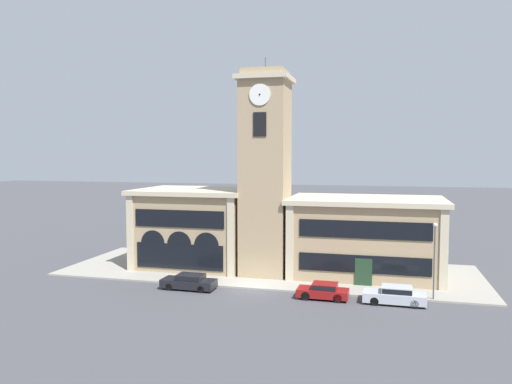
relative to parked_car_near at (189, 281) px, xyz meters
name	(u,v)px	position (x,y,z in m)	size (l,w,h in m)	color
ground_plane	(251,289)	(5.23, 1.27, -0.71)	(300.00, 300.00, 0.00)	#424247
sidewalk_kerb	(269,270)	(5.23, 8.38, -0.63)	(41.12, 14.23, 0.15)	gray
clock_tower	(265,174)	(5.23, 6.75, 9.23)	(5.04, 5.04, 20.98)	tan
town_hall_left_wing	(196,227)	(-2.85, 9.00, 3.41)	(11.93, 9.62, 8.17)	tan
town_hall_right_wing	(366,237)	(14.75, 9.01, 3.12)	(14.79, 9.62, 7.60)	tan
parked_car_near	(189,281)	(0.00, 0.00, 0.00)	(4.80, 1.96, 1.34)	black
parked_car_mid	(323,290)	(11.73, 0.00, -0.01)	(4.19, 1.90, 1.31)	maroon
parked_car_far	(395,295)	(17.38, 0.00, 0.04)	(4.88, 2.00, 1.43)	#B2B7C1
street_lamp	(435,250)	(20.38, 1.60, 3.48)	(0.36, 0.36, 6.21)	#4C4C51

